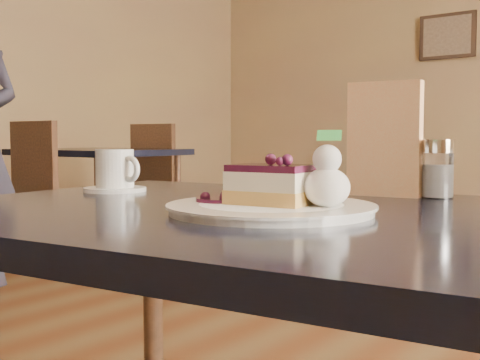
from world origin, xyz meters
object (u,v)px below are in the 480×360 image
Objects in this scene: dessert_plate at (271,209)px; cheesecake_slice at (271,185)px; main_table at (285,259)px; bg_table_far_left at (100,250)px; coffee_set at (116,173)px.

dessert_plate is 0.03m from cheesecake_slice.
main_table is 3.21m from bg_table_far_left.
coffee_set is 0.07× the size of bg_table_far_left.
main_table is 9.27× the size of coffee_set.
main_table is 4.23× the size of dessert_plate.
dessert_plate is at bearing -90.00° from main_table.
coffee_set is at bearing 166.56° from main_table.
coffee_set is (-0.43, 0.09, -0.00)m from cheesecake_slice.
cheesecake_slice is (0.00, -0.00, 0.03)m from dessert_plate.
bg_table_far_left is at bearing 141.67° from coffee_set.
dessert_plate is 2.35× the size of cheesecake_slice.
main_table is at bearing -35.53° from bg_table_far_left.
bg_table_far_left is at bearing 137.81° from cheesecake_slice.
bg_table_far_left reaches higher than main_table.
coffee_set is (-0.43, 0.09, 0.03)m from dessert_plate.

